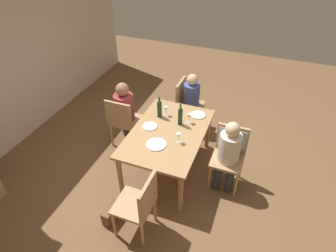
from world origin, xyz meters
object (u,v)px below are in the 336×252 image
dinner_plate_guest_right (150,126)px  handbag (111,214)px  dining_table (168,136)px  wine_bottle_tall_green (159,108)px  wine_bottle_dark_red (180,116)px  chair_right_end (186,101)px  dinner_plate_host (198,115)px  wine_glass_centre (189,116)px  chair_left_end (140,203)px  dinner_plate_guest_left (156,144)px  wine_glass_near_right (166,109)px  chair_near (230,148)px  person_man_guest (125,109)px  person_man_bearded (193,98)px  wine_glass_near_left (178,136)px  chair_far_right (123,119)px  person_woman_host (229,152)px

dinner_plate_guest_right → handbag: bearing=177.1°
dining_table → wine_bottle_tall_green: wine_bottle_tall_green is taller
wine_bottle_tall_green → wine_bottle_dark_red: 0.37m
chair_right_end → dinner_plate_host: bearing=32.0°
wine_glass_centre → wine_bottle_tall_green: bearing=92.0°
dining_table → chair_left_end: (-1.15, -0.09, -0.11)m
chair_right_end → dinner_plate_guest_left: 1.49m
chair_right_end → wine_glass_centre: bearing=19.8°
wine_bottle_tall_green → dinner_plate_host: 0.61m
dinner_plate_host → wine_glass_near_right: bearing=109.2°
chair_left_end → dinner_plate_guest_left: bearing=9.3°
chair_right_end → dinner_plate_guest_right: bearing=-10.2°
chair_near → dining_table: bearing=7.9°
dinner_plate_host → person_man_guest: bearing=98.4°
chair_right_end → person_man_bearded: person_man_bearded is taller
wine_glass_near_left → dinner_plate_host: (0.71, -0.08, -0.10)m
person_man_guest → wine_bottle_tall_green: size_ratio=3.32×
chair_far_right → person_man_bearded: bearing=44.1°
person_man_bearded → chair_left_end: bearing=1.5°
person_man_guest → wine_bottle_tall_green: bearing=-6.0°
wine_glass_centre → dining_table: bearing=146.9°
person_woman_host → wine_glass_centre: 0.79m
person_woman_host → handbag: (-1.12, 1.24, -0.53)m
chair_far_right → dinner_plate_guest_left: (-0.59, -0.85, 0.20)m
chair_left_end → person_man_guest: 1.82m
chair_right_end → person_man_bearded: (0.00, -0.11, 0.10)m
person_man_bearded → handbag: person_man_bearded is taller
chair_left_end → wine_bottle_tall_green: 1.54m
wine_glass_near_left → wine_glass_near_right: 0.67m
chair_near → person_man_bearded: person_man_bearded is taller
wine_glass_near_right → dinner_plate_guest_right: bearing=163.2°
chair_far_right → dinner_plate_guest_right: (-0.25, -0.60, 0.20)m
chair_near → dinner_plate_guest_left: 1.05m
wine_glass_near_left → handbag: size_ratio=0.53×
chair_left_end → dinner_plate_guest_right: (1.16, 0.38, 0.20)m
dining_table → dinner_plate_guest_left: (-0.33, 0.05, 0.09)m
dinner_plate_guest_right → chair_right_end: bearing=-10.2°
wine_glass_centre → chair_left_end: bearing=175.2°
person_man_guest → wine_bottle_dark_red: 1.03m
chair_right_end → wine_glass_near_right: size_ratio=6.17×
wine_bottle_dark_red → wine_glass_near_right: bearing=61.8°
wine_glass_near_left → chair_near: bearing=-67.2°
wine_bottle_tall_green → wine_glass_centre: size_ratio=2.33×
dining_table → handbag: bearing=163.1°
person_woman_host → wine_bottle_dark_red: person_woman_host is taller
chair_far_right → wine_bottle_tall_green: size_ratio=2.65×
wine_bottle_tall_green → wine_bottle_dark_red: (-0.07, -0.36, 0.00)m
dining_table → wine_glass_near_right: wine_glass_near_right is taller
person_man_bearded → wine_glass_near_right: 0.82m
dinner_plate_host → dinner_plate_guest_right: (-0.53, 0.58, 0.00)m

